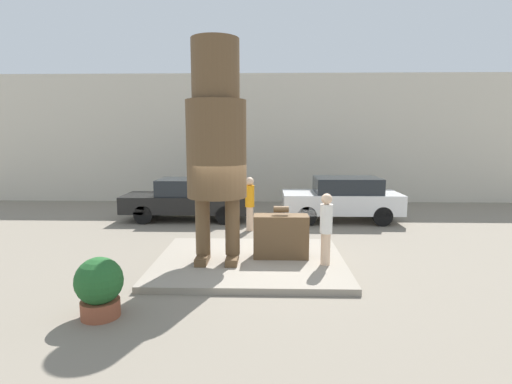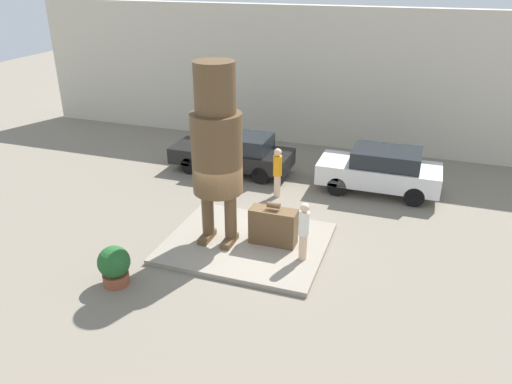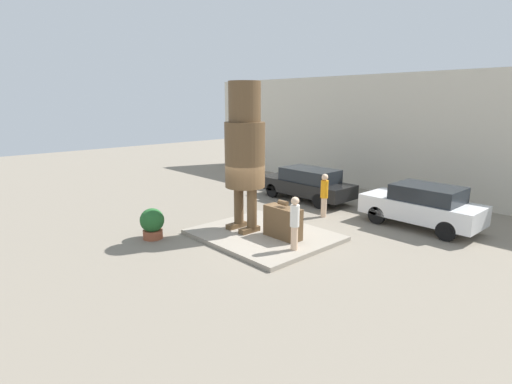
{
  "view_description": "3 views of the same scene",
  "coord_description": "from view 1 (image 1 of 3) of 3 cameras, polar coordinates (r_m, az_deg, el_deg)",
  "views": [
    {
      "loc": [
        0.4,
        -9.51,
        3.18
      ],
      "look_at": [
        0.15,
        -0.02,
        1.82
      ],
      "focal_mm": 28.0,
      "sensor_mm": 36.0,
      "label": 1
    },
    {
      "loc": [
        4.44,
        -11.9,
        7.56
      ],
      "look_at": [
        0.2,
        0.27,
        1.64
      ],
      "focal_mm": 35.0,
      "sensor_mm": 36.0,
      "label": 2
    },
    {
      "loc": [
        9.62,
        -9.2,
        4.69
      ],
      "look_at": [
        -0.16,
        -0.22,
        1.64
      ],
      "focal_mm": 28.0,
      "sensor_mm": 36.0,
      "label": 3
    }
  ],
  "objects": [
    {
      "name": "ground_plane",
      "position": [
        10.04,
        -0.85,
        -10.32
      ],
      "size": [
        60.0,
        60.0,
        0.0
      ],
      "primitive_type": "plane",
      "color": "gray"
    },
    {
      "name": "pedestal",
      "position": [
        10.01,
        -0.85,
        -9.92
      ],
      "size": [
        4.59,
        3.86,
        0.15
      ],
      "color": "gray",
      "rests_on": "ground_plane"
    },
    {
      "name": "building_backdrop",
      "position": [
        19.22,
        0.33,
        7.62
      ],
      "size": [
        28.0,
        0.6,
        6.0
      ],
      "color": "beige",
      "rests_on": "ground_plane"
    },
    {
      "name": "statue_figure",
      "position": [
        9.4,
        -5.69,
        8.1
      ],
      "size": [
        1.4,
        1.4,
        5.18
      ],
      "color": "brown",
      "rests_on": "pedestal"
    },
    {
      "name": "giant_suitcase",
      "position": [
        9.99,
        3.58,
        -6.28
      ],
      "size": [
        1.35,
        0.54,
        1.3
      ],
      "color": "brown",
      "rests_on": "pedestal"
    },
    {
      "name": "tourist",
      "position": [
        9.45,
        9.98,
        -4.82
      ],
      "size": [
        0.29,
        0.29,
        1.7
      ],
      "color": "beige",
      "rests_on": "pedestal"
    },
    {
      "name": "parked_car_black",
      "position": [
        15.19,
        -9.41,
        -0.87
      ],
      "size": [
        4.76,
        1.76,
        1.56
      ],
      "rotation": [
        0.0,
        0.0,
        3.14
      ],
      "color": "black",
      "rests_on": "ground_plane"
    },
    {
      "name": "parked_car_white",
      "position": [
        15.11,
        12.24,
        -0.85
      ],
      "size": [
        4.27,
        1.82,
        1.63
      ],
      "rotation": [
        0.0,
        0.0,
        3.14
      ],
      "color": "silver",
      "rests_on": "ground_plane"
    },
    {
      "name": "planter_pot",
      "position": [
        7.66,
        -21.48,
        -12.42
      ],
      "size": [
        0.83,
        0.83,
        1.08
      ],
      "color": "brown",
      "rests_on": "ground_plane"
    },
    {
      "name": "worker_hivis",
      "position": [
        13.27,
        -0.9,
        -1.36
      ],
      "size": [
        0.31,
        0.31,
        1.8
      ],
      "color": "beige",
      "rests_on": "ground_plane"
    }
  ]
}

